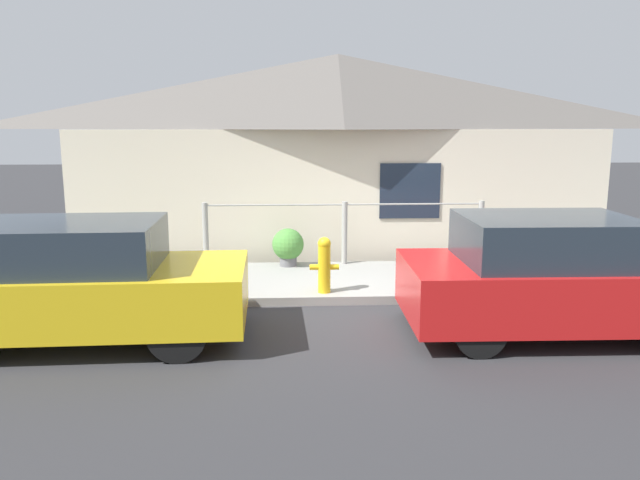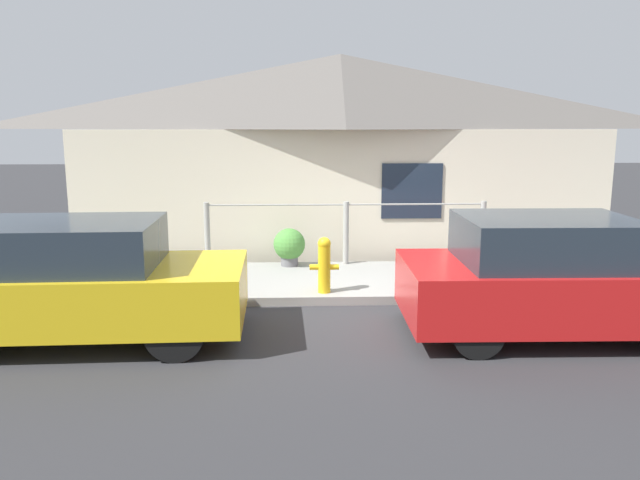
# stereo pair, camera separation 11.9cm
# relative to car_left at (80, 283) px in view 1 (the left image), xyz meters

# --- Properties ---
(ground_plane) EXTENTS (60.00, 60.00, 0.00)m
(ground_plane) POSITION_rel_car_left_xyz_m (3.43, 1.29, -0.72)
(ground_plane) COLOR #2D2D30
(sidewalk) EXTENTS (24.00, 2.26, 0.13)m
(sidewalk) POSITION_rel_car_left_xyz_m (3.43, 2.42, -0.66)
(sidewalk) COLOR gray
(sidewalk) RESTS_ON ground_plane
(house) EXTENTS (10.24, 2.23, 3.84)m
(house) POSITION_rel_car_left_xyz_m (3.43, 4.94, 2.26)
(house) COLOR beige
(house) RESTS_ON ground_plane
(fence) EXTENTS (4.90, 0.10, 1.09)m
(fence) POSITION_rel_car_left_xyz_m (3.43, 3.41, 0.01)
(fence) COLOR #999993
(fence) RESTS_ON sidewalk
(car_left) EXTENTS (3.84, 1.80, 1.44)m
(car_left) POSITION_rel_car_left_xyz_m (0.00, 0.00, 0.00)
(car_left) COLOR gold
(car_left) RESTS_ON ground_plane
(car_right) EXTENTS (3.69, 1.78, 1.46)m
(car_right) POSITION_rel_car_left_xyz_m (5.68, 0.00, -0.00)
(car_right) COLOR red
(car_right) RESTS_ON ground_plane
(fire_hydrant) EXTENTS (0.43, 0.19, 0.82)m
(fire_hydrant) POSITION_rel_car_left_xyz_m (2.97, 1.56, -0.17)
(fire_hydrant) COLOR yellow
(fire_hydrant) RESTS_ON sidewalk
(potted_plant_near_hydrant) EXTENTS (0.55, 0.55, 0.65)m
(potted_plant_near_hydrant) POSITION_rel_car_left_xyz_m (2.44, 3.29, -0.24)
(potted_plant_near_hydrant) COLOR slate
(potted_plant_near_hydrant) RESTS_ON sidewalk
(potted_plant_by_fence) EXTENTS (0.41, 0.41, 0.54)m
(potted_plant_by_fence) POSITION_rel_car_left_xyz_m (-0.26, 2.71, -0.30)
(potted_plant_by_fence) COLOR brown
(potted_plant_by_fence) RESTS_ON sidewalk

